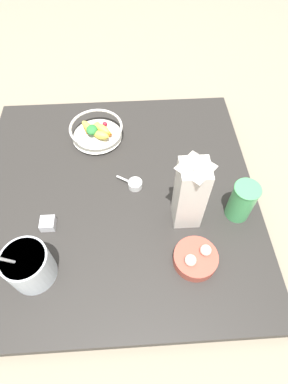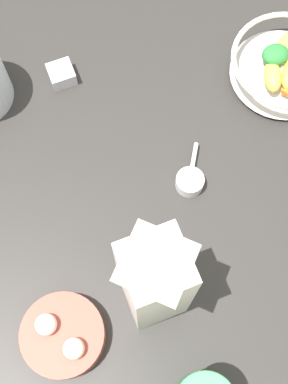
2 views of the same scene
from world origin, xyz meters
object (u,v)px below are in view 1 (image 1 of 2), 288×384
(fruit_bowl, at_px, (97,131))
(milk_carton, at_px, (191,190))
(spice_jar, at_px, (48,224))
(drinking_cup, at_px, (242,201))
(yogurt_tub, at_px, (28,265))
(garlic_bowl, at_px, (196,258))

(fruit_bowl, distance_m, milk_carton, 0.50)
(spice_jar, bearing_deg, drinking_cup, 0.97)
(yogurt_tub, height_order, spice_jar, yogurt_tub)
(fruit_bowl, xyz_separation_m, milk_carton, (0.30, -0.38, 0.11))
(drinking_cup, distance_m, spice_jar, 0.62)
(yogurt_tub, relative_size, garlic_bowl, 1.89)
(fruit_bowl, xyz_separation_m, drinking_cup, (0.47, -0.38, 0.04))
(spice_jar, bearing_deg, garlic_bowl, -18.09)
(drinking_cup, relative_size, spice_jar, 3.12)
(garlic_bowl, bearing_deg, drinking_cup, 43.85)
(fruit_bowl, bearing_deg, garlic_bowl, -60.25)
(fruit_bowl, bearing_deg, spice_jar, -110.83)
(fruit_bowl, height_order, drinking_cup, drinking_cup)
(milk_carton, relative_size, drinking_cup, 2.12)
(fruit_bowl, relative_size, drinking_cup, 1.44)
(yogurt_tub, relative_size, drinking_cup, 1.74)
(milk_carton, height_order, drinking_cup, milk_carton)
(drinking_cup, xyz_separation_m, spice_jar, (-0.62, -0.01, -0.06))
(spice_jar, xyz_separation_m, garlic_bowl, (0.45, -0.15, 0.01))
(spice_jar, bearing_deg, yogurt_tub, -97.59)
(garlic_bowl, bearing_deg, fruit_bowl, 119.75)
(yogurt_tub, distance_m, drinking_cup, 0.66)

